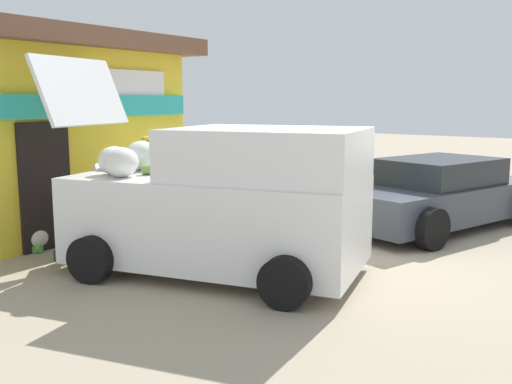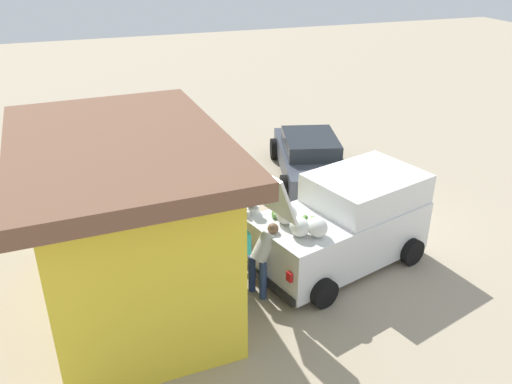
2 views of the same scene
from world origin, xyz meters
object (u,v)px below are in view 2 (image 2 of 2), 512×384
object	(u,v)px
unloaded_banana_pile	(215,307)
paint_bucket	(214,220)
delivery_van	(344,222)
vendor_standing	(252,225)
parked_sedan	(310,157)
storefront_bar	(128,222)
customer_bending	(263,254)

from	to	relation	value
unloaded_banana_pile	paint_bucket	bearing A→B (deg)	-15.10
delivery_van	vendor_standing	distance (m)	2.06
parked_sedan	unloaded_banana_pile	bearing A→B (deg)	140.54
storefront_bar	vendor_standing	xyz separation A→B (m)	(0.43, -2.63, -0.80)
storefront_bar	paint_bucket	world-z (taller)	storefront_bar
parked_sedan	paint_bucket	xyz separation A→B (m)	(-2.14, 3.61, -0.41)
vendor_standing	storefront_bar	bearing A→B (deg)	99.37
delivery_van	customer_bending	xyz separation A→B (m)	(-0.52, 2.09, -0.08)
parked_sedan	unloaded_banana_pile	xyz separation A→B (m)	(-5.48, 4.51, -0.42)
delivery_van	paint_bucket	xyz separation A→B (m)	(2.41, 2.34, -0.78)
storefront_bar	paint_bucket	distance (m)	3.63
parked_sedan	vendor_standing	distance (m)	5.21
delivery_van	paint_bucket	size ratio (longest dim) A/B	11.27
delivery_van	parked_sedan	world-z (taller)	delivery_van
parked_sedan	vendor_standing	world-z (taller)	vendor_standing
paint_bucket	customer_bending	bearing A→B (deg)	-175.13
storefront_bar	unloaded_banana_pile	xyz separation A→B (m)	(-1.00, -1.37, -1.62)
storefront_bar	parked_sedan	size ratio (longest dim) A/B	1.23
parked_sedan	unloaded_banana_pile	distance (m)	7.11
storefront_bar	customer_bending	bearing A→B (deg)	-103.18
parked_sedan	paint_bucket	world-z (taller)	parked_sedan
vendor_standing	paint_bucket	distance (m)	2.09
parked_sedan	vendor_standing	size ratio (longest dim) A/B	2.66
customer_bending	vendor_standing	bearing A→B (deg)	-5.64
unloaded_banana_pile	customer_bending	bearing A→B (deg)	-70.24
storefront_bar	unloaded_banana_pile	distance (m)	2.35
paint_bucket	vendor_standing	bearing A→B (deg)	-169.56
vendor_standing	customer_bending	size ratio (longest dim) A/B	1.16
storefront_bar	unloaded_banana_pile	size ratio (longest dim) A/B	7.04
delivery_van	parked_sedan	bearing A→B (deg)	-15.58
customer_bending	unloaded_banana_pile	distance (m)	1.42
parked_sedan	storefront_bar	bearing A→B (deg)	127.26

